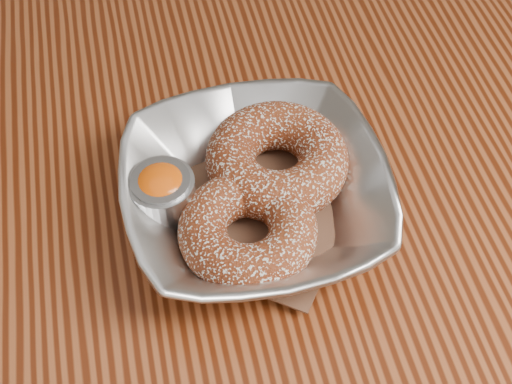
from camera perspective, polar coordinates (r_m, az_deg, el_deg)
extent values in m
cube|color=maroon|center=(0.63, -0.62, 1.59)|extent=(1.20, 0.80, 0.04)
imported|color=#B4B7BC|center=(0.56, 0.00, -0.27)|extent=(0.21, 0.21, 0.05)
cube|color=brown|center=(0.57, 0.00, -1.28)|extent=(0.20, 0.20, 0.00)
torus|color=maroon|center=(0.58, 1.68, 2.61)|extent=(0.15, 0.15, 0.04)
torus|color=maroon|center=(0.54, -0.66, -3.07)|extent=(0.14, 0.14, 0.04)
cylinder|color=#B4B7BC|center=(0.56, -7.44, -0.43)|extent=(0.05, 0.05, 0.04)
cylinder|color=gray|center=(0.56, -7.48, -0.18)|extent=(0.05, 0.05, 0.04)
ellipsoid|color=#F85507|center=(0.55, -7.60, 0.52)|extent=(0.04, 0.04, 0.03)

